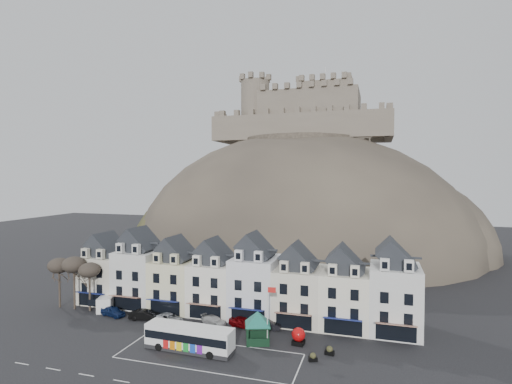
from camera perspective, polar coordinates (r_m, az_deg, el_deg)
ground at (r=52.30m, az=-9.46°, el=-22.36°), size 300.00×300.00×0.00m
coach_bay_markings at (r=52.55m, az=-6.69°, el=-22.22°), size 22.00×7.50×0.01m
townhouse_terrace at (r=64.32m, az=-2.86°, el=-12.55°), size 54.40×9.35×11.80m
castle_hill at (r=115.28m, az=6.77°, el=-8.53°), size 100.00×76.00×68.00m
castle at (r=121.61m, az=7.11°, el=11.02°), size 50.20×22.20×22.00m
tree_left_far at (r=74.57m, az=-26.31°, el=-9.45°), size 3.61×3.61×8.24m
tree_left_mid at (r=72.51m, az=-24.57°, el=-9.48°), size 3.78×3.78×8.64m
tree_left_near at (r=70.74m, az=-22.71°, el=-10.31°), size 3.43×3.43×7.84m
bus at (r=53.44m, az=-9.51°, el=-19.74°), size 11.43×3.02×3.20m
bus_shelter at (r=54.59m, az=0.23°, el=-17.60°), size 6.16×6.16×4.14m
red_buoy at (r=55.09m, az=6.09°, el=-19.76°), size 1.77×1.77×2.19m
flagpole at (r=53.16m, az=1.74°, el=-16.68°), size 1.14×0.22×7.89m
white_van at (r=71.86m, az=-20.42°, el=-14.52°), size 3.98×5.56×2.33m
planter_west at (r=53.01m, az=10.46°, el=-21.39°), size 1.18×0.77×1.11m
planter_east at (r=51.18m, az=8.14°, el=-22.33°), size 1.14×0.86×1.03m
car_navy at (r=68.42m, az=-19.74°, el=-15.75°), size 4.63×2.74×1.48m
car_black at (r=65.38m, az=-15.66°, el=-16.56°), size 4.77×2.43×1.50m
car_silver at (r=63.30m, az=-12.19°, el=-17.26°), size 5.05×3.75×1.29m
car_white at (r=61.75m, az=-6.04°, el=-17.77°), size 4.57×3.26×1.23m
car_maroon at (r=60.42m, az=-1.89°, el=-18.09°), size 4.64×2.97×1.47m
car_charcoal at (r=59.78m, az=1.50°, el=-18.38°), size 4.24×1.75×1.37m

